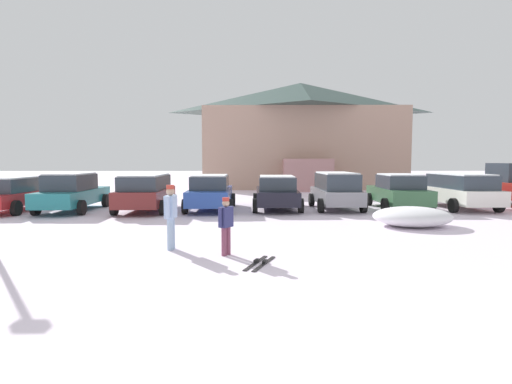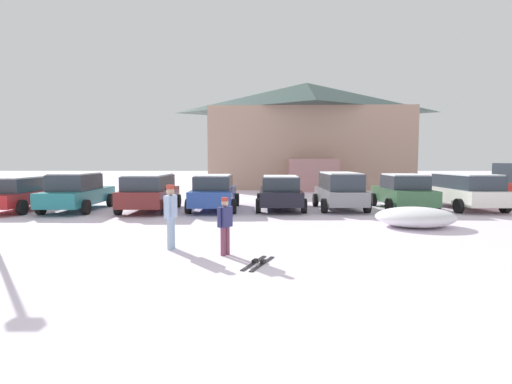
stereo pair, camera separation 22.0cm
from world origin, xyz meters
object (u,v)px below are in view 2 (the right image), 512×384
Objects in this scene: parked_black_sedan at (279,192)px; skier_teen_in_navy_coat at (224,223)px; parked_blue_hatchback at (213,192)px; parked_green_coupe at (401,191)px; pair_of_skis at (257,263)px; parked_red_sedan at (16,194)px; parked_white_suv at (464,190)px; parked_teal_hatchback at (76,192)px; skier_adult_in_blue_parka at (169,213)px; ski_lodge at (305,134)px; parked_maroon_van at (148,191)px; parked_grey_wagon at (339,190)px; plowed_snow_pile at (414,217)px.

parked_black_sedan reaches higher than skier_teen_in_navy_coat.
parked_black_sedan is (3.07, 0.16, -0.02)m from parked_blue_hatchback.
pair_of_skis is (-6.82, -9.84, -0.82)m from parked_green_coupe.
parked_red_sedan is 3.32× the size of skier_teen_in_navy_coat.
parked_black_sedan is 0.98× the size of parked_white_suv.
parked_teal_hatchback is 1.02× the size of parked_blue_hatchback.
skier_teen_in_navy_coat is at bearing -24.24° from skier_adult_in_blue_parka.
parked_red_sedan is at bearing -176.94° from parked_teal_hatchback.
ski_lodge is 17.40m from parked_black_sedan.
parked_teal_hatchback is 11.31m from skier_teen_in_navy_coat.
parked_maroon_van is at bearing 115.69° from skier_teen_in_navy_coat.
skier_adult_in_blue_parka is at bearing 146.96° from pair_of_skis.
parked_grey_wagon is 2.47× the size of skier_adult_in_blue_parka.
parked_teal_hatchback reaches higher than parked_white_suv.
parked_maroon_van is 1.62× the size of plowed_snow_pile.
ski_lodge is 6.20× the size of plowed_snow_pile.
pair_of_skis is at bearing -48.84° from parked_teal_hatchback.
parked_blue_hatchback is 11.74m from parked_white_suv.
parked_teal_hatchback is at bearing 3.06° from parked_red_sedan.
parked_black_sedan is at bearing -179.77° from parked_white_suv.
plowed_snow_pile is at bearing -18.02° from parked_teal_hatchback.
parked_white_suv reaches higher than parked_black_sedan.
parked_maroon_van is 0.96× the size of parked_black_sedan.
parked_maroon_van is (-9.21, -17.28, -3.66)m from ski_lodge.
skier_teen_in_navy_coat is at bearing -39.99° from parked_red_sedan.
parked_black_sedan is at bearing 5.88° from parked_maroon_van.
skier_adult_in_blue_parka reaches higher than pair_of_skis.
parked_grey_wagon is 1.52× the size of plowed_snow_pile.
parked_blue_hatchback is at bearing -110.64° from ski_lodge.
parked_black_sedan reaches higher than pair_of_skis.
parked_maroon_van is 1.07× the size of parked_grey_wagon.
ski_lodge is 3.62× the size of parked_white_suv.
parked_red_sedan is 16.86m from plowed_snow_pile.
parked_teal_hatchback is 9.28m from parked_black_sedan.
skier_teen_in_navy_coat is at bearing -139.30° from parked_white_suv.
ski_lodge is 17.27m from parked_green_coupe.
pair_of_skis is (2.25, -1.46, -0.92)m from skier_adult_in_blue_parka.
skier_teen_in_navy_coat is at bearing 134.66° from pair_of_skis.
parked_green_coupe is 3.25× the size of pair_of_skis.
parked_white_suv is at bearing 40.70° from skier_teen_in_navy_coat.
plowed_snow_pile reaches higher than pair_of_skis.
parked_blue_hatchback is 8.85m from plowed_snow_pile.
parked_teal_hatchback is at bearing 130.80° from skier_teen_in_navy_coat.
parked_teal_hatchback is at bearing 126.92° from skier_adult_in_blue_parka.
parked_black_sedan is 9.02m from skier_adult_in_blue_parka.
parked_teal_hatchback reaches higher than parked_green_coupe.
parked_black_sedan is at bearing 131.70° from plowed_snow_pile.
skier_adult_in_blue_parka is at bearing -104.75° from ski_lodge.
ski_lodge is 22.03m from plowed_snow_pile.
parked_blue_hatchback reaches higher than parked_black_sedan.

